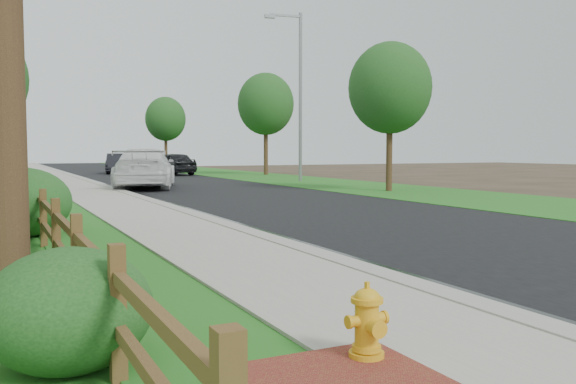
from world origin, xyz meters
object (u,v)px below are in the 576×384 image
ranch_fence (49,222)px  white_suv (145,168)px  dark_car_mid (173,164)px  fire_hydrant (367,323)px  streetlight (297,87)px

ranch_fence → white_suv: white_suv is taller
ranch_fence → dark_car_mid: dark_car_mid is taller
fire_hydrant → dark_car_mid: dark_car_mid is taller
fire_hydrant → white_suv: size_ratio=0.10×
ranch_fence → fire_hydrant: size_ratio=26.73×
dark_car_mid → streetlight: (3.96, -11.57, 4.51)m
fire_hydrant → white_suv: 24.44m
ranch_fence → white_suv: (5.60, 17.62, 0.31)m
white_suv → dark_car_mid: 14.95m
white_suv → streetlight: streetlight is taller
fire_hydrant → dark_car_mid: 39.19m
white_suv → dark_car_mid: size_ratio=1.34×
dark_car_mid → streetlight: bearing=101.9°
fire_hydrant → streetlight: size_ratio=0.07×
white_suv → dark_car_mid: (5.20, 14.01, -0.11)m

